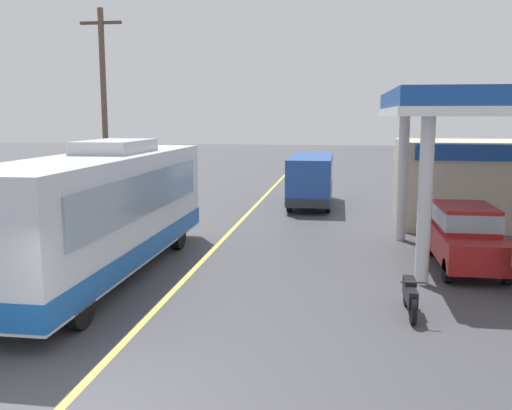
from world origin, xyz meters
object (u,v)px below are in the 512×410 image
Objects in this scene: motorcycle_parked_forecourt at (410,295)px; minibus_opposing_lane at (311,176)px; coach_bus_main at (103,214)px; car_at_pump at (466,233)px; pedestrian_by_shop at (437,222)px.

minibus_opposing_lane is at bearing 101.15° from motorcycle_parked_forecourt.
motorcycle_parked_forecourt is at bearing -78.85° from minibus_opposing_lane.
motorcycle_parked_forecourt is at bearing -14.04° from coach_bus_main.
coach_bus_main is 1.80× the size of minibus_opposing_lane.
motorcycle_parked_forecourt is (-2.04, -4.26, -0.57)m from car_at_pump.
car_at_pump is 2.23m from pedestrian_by_shop.
coach_bus_main reaches higher than motorcycle_parked_forecourt.
minibus_opposing_lane is (-5.04, 10.95, 0.46)m from car_at_pump.
coach_bus_main is 14.13m from minibus_opposing_lane.
pedestrian_by_shop is at bearing 76.14° from motorcycle_parked_forecourt.
minibus_opposing_lane is 3.41× the size of motorcycle_parked_forecourt.
car_at_pump is 4.76m from motorcycle_parked_forecourt.
pedestrian_by_shop is (-0.45, 2.18, -0.08)m from car_at_pump.
pedestrian_by_shop is (4.59, -8.77, -0.54)m from minibus_opposing_lane.
car_at_pump is at bearing -78.35° from pedestrian_by_shop.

